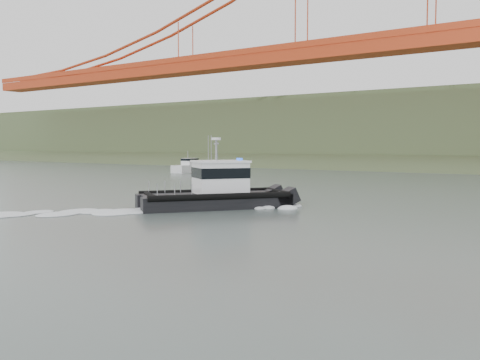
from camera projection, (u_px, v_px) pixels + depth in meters
The scene contains 3 objects.
ground at pixel (115, 233), 28.21m from camera, with size 400.00×400.00×0.00m, color #47554F.
patrol_boat at pixel (216, 189), 39.59m from camera, with size 9.75×11.30×5.37m.
motorboat at pixel (188, 167), 91.28m from camera, with size 2.98×7.01×3.75m.
Camera 1 is at (21.53, -19.04, 4.63)m, focal length 40.00 mm.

